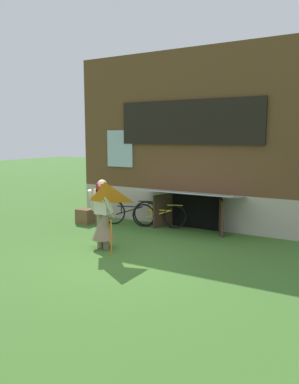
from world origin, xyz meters
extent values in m
plane|color=#3D6B28|center=(0.00, 0.00, 0.00)|extent=(60.00, 60.00, 0.00)
cube|color=#ADA393|center=(0.00, 5.23, 0.50)|extent=(7.25, 4.47, 1.00)
cube|color=brown|center=(0.00, 5.23, 2.94)|extent=(7.25, 4.47, 3.87)
cube|color=black|center=(0.00, 2.96, 2.91)|extent=(4.17, 0.08, 1.19)
cube|color=#9EB7C6|center=(0.00, 2.98, 2.91)|extent=(4.01, 0.04, 1.07)
cube|color=#9EB7C6|center=(-2.26, 2.97, 2.17)|extent=(0.90, 0.06, 1.10)
cube|color=black|center=(0.24, 2.98, 0.46)|extent=(1.40, 0.03, 0.92)
cube|color=#3D2B1E|center=(-0.61, 2.70, 0.46)|extent=(0.33, 0.67, 0.92)
cube|color=#3D2B1E|center=(1.09, 2.70, 0.46)|extent=(0.35, 0.66, 0.92)
cube|color=gray|center=(0.24, 2.45, 1.05)|extent=(2.81, 1.09, 0.18)
cylinder|color=#7F6B51|center=(-0.87, 0.13, 0.40)|extent=(0.14, 0.14, 0.80)
cylinder|color=#7F6B51|center=(-0.71, 0.13, 0.40)|extent=(0.14, 0.14, 0.80)
cone|color=#7F6B51|center=(-0.79, 0.13, 0.52)|extent=(0.52, 0.52, 0.60)
cube|color=beige|center=(-0.79, 0.13, 1.08)|extent=(0.34, 0.20, 0.57)
cylinder|color=beige|center=(-1.01, 0.03, 1.11)|extent=(0.17, 0.32, 0.52)
cylinder|color=beige|center=(-0.57, 0.03, 1.11)|extent=(0.17, 0.32, 0.52)
cube|color=maroon|center=(-0.79, 0.07, 1.31)|extent=(0.20, 0.08, 0.36)
sphere|color=#D8AD8E|center=(-0.79, 0.13, 1.47)|extent=(0.22, 0.22, 0.22)
pyramid|color=orange|center=(-0.37, -0.33, 1.28)|extent=(0.83, 0.67, 0.53)
cylinder|color=beige|center=(-0.44, -0.12, 0.98)|extent=(0.01, 0.42, 0.47)
cylinder|color=orange|center=(-0.34, -0.17, 0.39)|extent=(0.03, 0.03, 0.77)
torus|color=black|center=(-0.24, 2.68, 0.33)|extent=(0.64, 0.25, 0.66)
torus|color=black|center=(-1.08, 2.40, 0.33)|extent=(0.64, 0.25, 0.66)
cylinder|color=gold|center=(-0.66, 2.54, 0.50)|extent=(0.64, 0.24, 0.04)
cylinder|color=gold|center=(-0.66, 2.54, 0.39)|extent=(0.70, 0.26, 0.27)
cylinder|color=gold|center=(-0.87, 2.47, 0.50)|extent=(0.04, 0.04, 0.37)
cube|color=black|center=(-0.87, 2.47, 0.68)|extent=(0.20, 0.08, 0.05)
cylinder|color=gold|center=(-0.24, 2.68, 0.65)|extent=(0.43, 0.16, 0.03)
torus|color=black|center=(-1.08, 2.52, 0.36)|extent=(0.70, 0.25, 0.72)
torus|color=black|center=(-2.01, 2.24, 0.36)|extent=(0.70, 0.25, 0.72)
cylinder|color=black|center=(-1.54, 2.38, 0.54)|extent=(0.71, 0.25, 0.04)
cylinder|color=black|center=(-1.54, 2.38, 0.43)|extent=(0.77, 0.27, 0.29)
cylinder|color=black|center=(-1.77, 2.31, 0.54)|extent=(0.04, 0.04, 0.40)
cube|color=black|center=(-1.77, 2.31, 0.74)|extent=(0.20, 0.08, 0.05)
cylinder|color=black|center=(-1.08, 2.52, 0.71)|extent=(0.43, 0.16, 0.03)
cube|color=brown|center=(-2.80, 1.92, 0.21)|extent=(0.46, 0.39, 0.43)
camera|label=1|loc=(4.40, -6.66, 2.53)|focal=35.87mm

